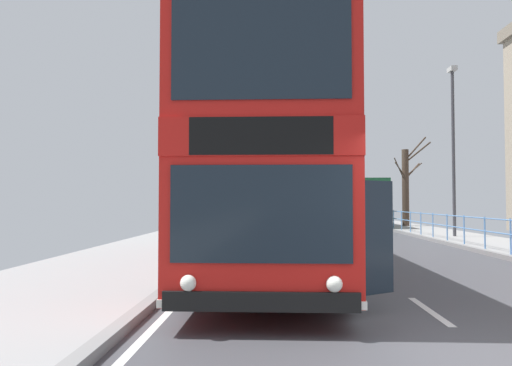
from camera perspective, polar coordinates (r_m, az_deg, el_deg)
name	(u,v)px	position (r m, az deg, el deg)	size (l,w,h in m)	color
ground	(438,363)	(5.61, 20.13, -18.83)	(15.80, 140.00, 0.20)	#414146
double_decker_bus_main	(269,172)	(11.74, 1.54, 1.24)	(3.25, 11.51, 4.50)	red
background_bus_far_lane	(356,202)	(33.14, 11.38, -2.14)	(2.79, 9.68, 3.01)	#19512D
pedestrian_railing_far_kerb	(455,224)	(20.18, 21.89, -4.36)	(0.05, 29.83, 1.04)	#598CC6
street_lamp_far_side	(453,137)	(23.88, 21.69, 4.88)	(0.28, 0.60, 7.55)	#38383D
bare_tree_far_00	(406,185)	(32.84, 16.84, -0.25)	(2.19, 2.10, 5.64)	#423328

